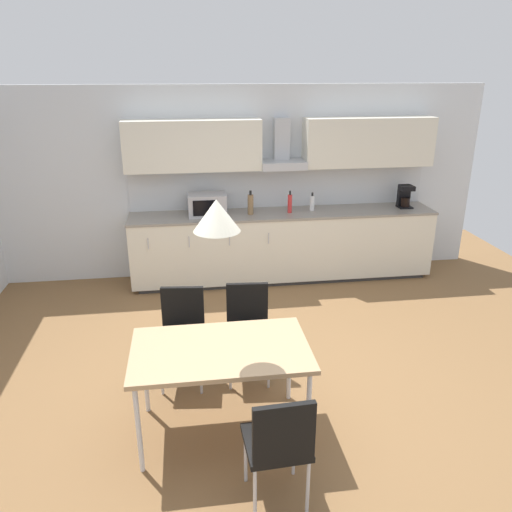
% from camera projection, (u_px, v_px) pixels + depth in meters
% --- Properties ---
extents(ground_plane, '(8.74, 8.12, 0.02)m').
position_uv_depth(ground_plane, '(252.00, 385.00, 4.53)').
color(ground_plane, brown).
extents(wall_back, '(6.99, 0.10, 2.51)m').
position_uv_depth(wall_back, '(224.00, 183.00, 6.64)').
color(wall_back, silver).
rests_on(wall_back, ground_plane).
extents(kitchen_counter, '(4.00, 0.65, 0.92)m').
position_uv_depth(kitchen_counter, '(283.00, 245.00, 6.68)').
color(kitchen_counter, '#333333').
rests_on(kitchen_counter, ground_plane).
extents(backsplash_tile, '(3.98, 0.02, 0.51)m').
position_uv_depth(backsplash_tile, '(280.00, 188.00, 6.71)').
color(backsplash_tile, silver).
rests_on(backsplash_tile, kitchen_counter).
extents(upper_wall_cabinets, '(3.98, 0.40, 0.62)m').
position_uv_depth(upper_wall_cabinets, '(283.00, 144.00, 6.35)').
color(upper_wall_cabinets, silver).
extents(microwave, '(0.48, 0.35, 0.28)m').
position_uv_depth(microwave, '(207.00, 205.00, 6.34)').
color(microwave, '#ADADB2').
rests_on(microwave, kitchen_counter).
extents(coffee_maker, '(0.18, 0.19, 0.30)m').
position_uv_depth(coffee_maker, '(405.00, 196.00, 6.71)').
color(coffee_maker, black).
rests_on(coffee_maker, kitchen_counter).
extents(bottle_red, '(0.06, 0.06, 0.29)m').
position_uv_depth(bottle_red, '(290.00, 203.00, 6.46)').
color(bottle_red, red).
rests_on(bottle_red, kitchen_counter).
extents(bottle_white, '(0.06, 0.06, 0.24)m').
position_uv_depth(bottle_white, '(312.00, 203.00, 6.56)').
color(bottle_white, white).
rests_on(bottle_white, kitchen_counter).
extents(bottle_brown, '(0.08, 0.08, 0.31)m').
position_uv_depth(bottle_brown, '(251.00, 204.00, 6.38)').
color(bottle_brown, brown).
rests_on(bottle_brown, kitchen_counter).
extents(dining_table, '(1.32, 0.79, 0.75)m').
position_uv_depth(dining_table, '(221.00, 354.00, 3.70)').
color(dining_table, tan).
rests_on(dining_table, ground_plane).
extents(chair_far_right, '(0.43, 0.43, 0.87)m').
position_uv_depth(chair_far_right, '(248.00, 322.00, 4.52)').
color(chair_far_right, black).
rests_on(chair_far_right, ground_plane).
extents(chair_far_left, '(0.44, 0.44, 0.87)m').
position_uv_depth(chair_far_left, '(182.00, 326.00, 4.44)').
color(chair_far_left, black).
rests_on(chair_far_left, ground_plane).
extents(chair_near_right, '(0.42, 0.42, 0.87)m').
position_uv_depth(chair_near_right, '(279.00, 441.00, 3.08)').
color(chair_near_right, black).
rests_on(chair_near_right, ground_plane).
extents(pendant_lamp, '(0.32, 0.32, 0.22)m').
position_uv_depth(pendant_lamp, '(217.00, 215.00, 3.32)').
color(pendant_lamp, silver).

